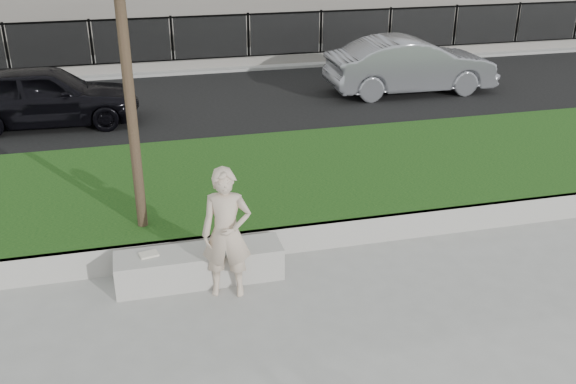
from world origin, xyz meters
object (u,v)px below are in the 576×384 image
object	(u,v)px
car_dark	(46,95)
book	(149,254)
man	(227,233)
stone_bench	(200,266)
car_silver	(411,65)

from	to	relation	value
car_dark	book	bearing A→B (deg)	-162.78
man	book	xyz separation A→B (m)	(-0.93, 0.41, -0.39)
stone_bench	car_silver	distance (m)	9.94
car_silver	car_dark	bearing A→B (deg)	94.52
car_dark	car_silver	xyz separation A→B (m)	(8.72, 0.56, 0.04)
car_dark	car_silver	size ratio (longest dim) A/B	0.92
man	car_dark	xyz separation A→B (m)	(-2.73, 7.47, -0.13)
stone_bench	car_silver	bearing A→B (deg)	50.54
book	car_silver	xyz separation A→B (m)	(6.93, 7.62, 0.29)
stone_bench	car_dark	world-z (taller)	car_dark
man	car_dark	distance (m)	7.95
man	car_dark	size ratio (longest dim) A/B	0.43
book	car_silver	world-z (taller)	car_silver
book	car_dark	distance (m)	7.29
man	car_silver	size ratio (longest dim) A/B	0.39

